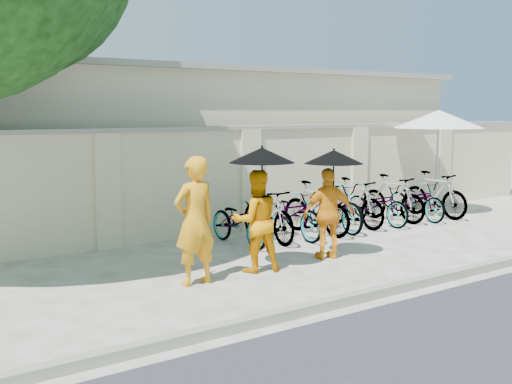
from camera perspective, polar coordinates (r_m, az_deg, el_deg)
ground at (r=9.30m, az=0.32°, el=-7.55°), size 80.00×80.00×0.00m
kerb at (r=8.03m, az=7.62°, el=-9.58°), size 40.00×0.16×0.12m
compound_wall at (r=12.29m, az=-4.75°, el=0.80°), size 20.00×0.30×2.00m
building_behind at (r=16.04m, az=-8.77°, el=4.39°), size 14.00×6.00×3.20m
monk_left at (r=8.78m, az=-5.47°, el=-2.56°), size 0.68×0.47×1.77m
monk_center at (r=9.47m, az=-0.01°, el=-2.59°), size 0.87×0.77×1.51m
parasol_center at (r=9.32m, az=0.53°, el=3.30°), size 0.97×0.97×0.99m
monk_right at (r=10.34m, az=6.47°, el=-1.92°), size 0.93×0.60×1.47m
parasol_right at (r=10.19m, az=6.93°, el=3.12°), size 0.94×0.94×0.93m
patio_umbrella at (r=15.16m, az=15.93°, el=6.15°), size 2.54×2.54×2.39m
bike_0 at (r=11.37m, az=-1.50°, el=-2.58°), size 0.58×1.65×0.87m
bike_1 at (r=11.64m, az=1.06°, el=-2.02°), size 0.58×1.70×1.00m
bike_2 at (r=12.01m, az=3.23°, el=-1.91°), size 0.68×1.79×0.93m
bike_3 at (r=12.37m, az=5.35°, el=-1.44°), size 0.66×1.75×1.03m
bike_4 at (r=12.85m, az=6.91°, el=-1.21°), size 0.87×1.95×0.99m
bike_5 at (r=13.26m, az=8.73°, el=-0.95°), size 0.48×1.68×1.01m
bike_6 at (r=13.62m, az=10.72°, el=-1.06°), size 0.64×1.69×0.88m
bike_7 at (r=14.10m, az=12.08°, el=-0.54°), size 0.59×1.71×1.01m
bike_8 at (r=14.44m, az=14.07°, el=-0.69°), size 0.71×1.70×0.87m
bike_9 at (r=14.87m, az=15.59°, el=-0.21°), size 0.54×1.73×1.03m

